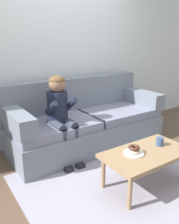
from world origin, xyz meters
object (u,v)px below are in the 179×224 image
object	(u,v)px
person_child	(60,111)
donut	(134,151)
toy_controller	(149,153)
coffee_table	(147,156)
mug	(160,142)
couch	(85,123)

from	to	relation	value
person_child	donut	size ratio (longest dim) A/B	9.18
donut	toy_controller	size ratio (longest dim) A/B	0.53
person_child	toy_controller	bearing A→B (deg)	-28.19
coffee_table	toy_controller	world-z (taller)	coffee_table
mug	toy_controller	bearing A→B (deg)	52.15
person_child	toy_controller	distance (m)	1.35
person_child	toy_controller	size ratio (longest dim) A/B	4.87
person_child	donut	distance (m)	1.05
mug	toy_controller	world-z (taller)	mug
person_child	mug	distance (m)	1.23
couch	toy_controller	distance (m)	0.99
couch	person_child	distance (m)	0.63
coffee_table	mug	distance (m)	0.25
person_child	toy_controller	world-z (taller)	person_child
coffee_table	mug	bearing A→B (deg)	7.75
coffee_table	person_child	world-z (taller)	person_child
couch	person_child	xyz separation A→B (m)	(-0.50, -0.21, 0.32)
mug	toy_controller	distance (m)	0.67
person_child	donut	xyz separation A→B (m)	(0.34, -0.96, -0.24)
couch	coffee_table	xyz separation A→B (m)	(-0.02, -1.22, 0.01)
person_child	mug	world-z (taller)	person_child
mug	donut	bearing A→B (deg)	177.91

